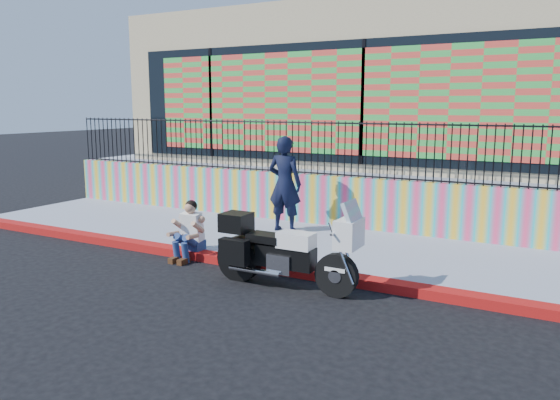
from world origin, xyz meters
The scene contains 10 objects.
ground centered at (0.00, 0.00, 0.00)m, with size 90.00×90.00×0.00m, color black.
red_curb centered at (0.00, 0.00, 0.07)m, with size 16.00×0.30×0.15m, color #A80C13.
sidewalk centered at (0.00, 1.65, 0.07)m, with size 16.00×3.00×0.15m, color #99A2B8.
mural_wall centered at (0.00, 3.25, 0.70)m, with size 16.00×0.20×1.10m, color #FE4275.
metal_fence centered at (0.00, 3.25, 1.85)m, with size 15.80×0.04×1.20m, color black, non-canonical shape.
elevated_platform centered at (0.00, 8.35, 0.62)m, with size 16.00×10.00×1.25m, color #99A2B8.
storefront_building centered at (0.00, 8.13, 3.25)m, with size 14.00×8.06×4.00m.
police_motorcycle centered at (0.51, -0.64, 0.61)m, with size 2.35×0.78×1.46m.
police_officer centered at (-0.99, 2.23, 1.16)m, with size 0.73×0.48×2.01m, color black.
seated_man centered at (-1.74, -0.13, 0.45)m, with size 0.54×0.71×1.06m.
Camera 1 is at (4.37, -7.79, 2.79)m, focal length 35.00 mm.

